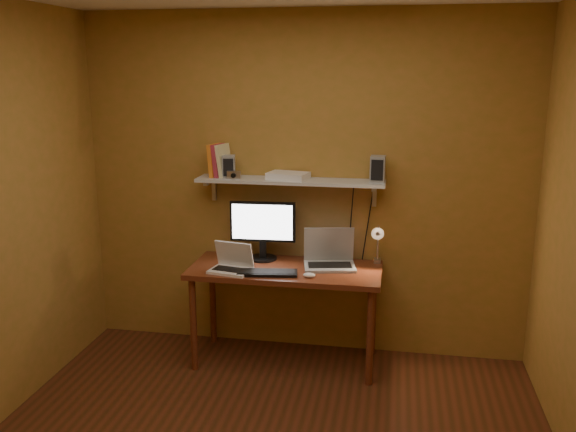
% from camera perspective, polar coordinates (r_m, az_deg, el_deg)
% --- Properties ---
extents(room, '(3.44, 3.24, 2.64)m').
position_cam_1_polar(room, '(3.11, -3.02, -2.67)').
color(room, '#5A2817').
rests_on(room, ground).
extents(desk, '(1.40, 0.60, 0.75)m').
position_cam_1_polar(desk, '(4.51, -0.24, -5.88)').
color(desk, brown).
rests_on(desk, ground).
extents(wall_shelf, '(1.40, 0.25, 0.21)m').
position_cam_1_polar(wall_shelf, '(4.52, 0.20, 3.27)').
color(wall_shelf, silver).
rests_on(wall_shelf, room).
extents(monitor, '(0.50, 0.22, 0.45)m').
position_cam_1_polar(monitor, '(4.61, -2.38, -1.06)').
color(monitor, black).
rests_on(monitor, desk).
extents(laptop, '(0.41, 0.33, 0.28)m').
position_cam_1_polar(laptop, '(4.52, 3.89, -3.77)').
color(laptop, gray).
rests_on(laptop, desk).
extents(netbook, '(0.32, 0.26, 0.21)m').
position_cam_1_polar(netbook, '(4.42, -5.25, -4.41)').
color(netbook, white).
rests_on(netbook, desk).
extents(keyboard, '(0.44, 0.20, 0.02)m').
position_cam_1_polar(keyboard, '(4.34, -1.95, -5.34)').
color(keyboard, black).
rests_on(keyboard, desk).
extents(mouse, '(0.09, 0.06, 0.03)m').
position_cam_1_polar(mouse, '(4.28, 2.00, -5.55)').
color(mouse, white).
rests_on(mouse, desk).
extents(desk_lamp, '(0.09, 0.23, 0.38)m').
position_cam_1_polar(desk_lamp, '(4.48, 8.40, -2.23)').
color(desk_lamp, silver).
rests_on(desk_lamp, desk).
extents(speaker_left, '(0.11, 0.11, 0.17)m').
position_cam_1_polar(speaker_left, '(4.59, -5.56, 4.64)').
color(speaker_left, gray).
rests_on(speaker_left, wall_shelf).
extents(speaker_right, '(0.11, 0.11, 0.19)m').
position_cam_1_polar(speaker_right, '(4.44, 8.40, 4.38)').
color(speaker_right, gray).
rests_on(speaker_right, wall_shelf).
extents(books, '(0.16, 0.18, 0.25)m').
position_cam_1_polar(books, '(4.64, -6.42, 5.20)').
color(books, orange).
rests_on(books, wall_shelf).
extents(shelf_camera, '(0.10, 0.05, 0.06)m').
position_cam_1_polar(shelf_camera, '(4.53, -5.09, 3.83)').
color(shelf_camera, silver).
rests_on(shelf_camera, wall_shelf).
extents(router, '(0.32, 0.25, 0.05)m').
position_cam_1_polar(router, '(4.52, 0.01, 3.80)').
color(router, white).
rests_on(router, wall_shelf).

